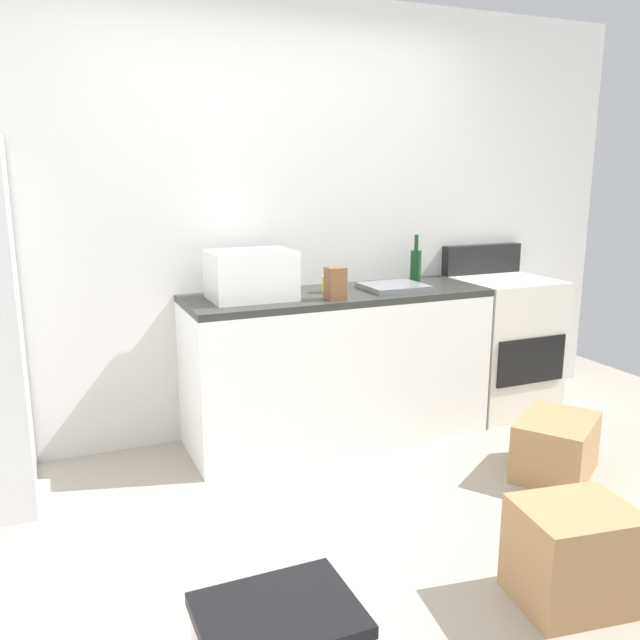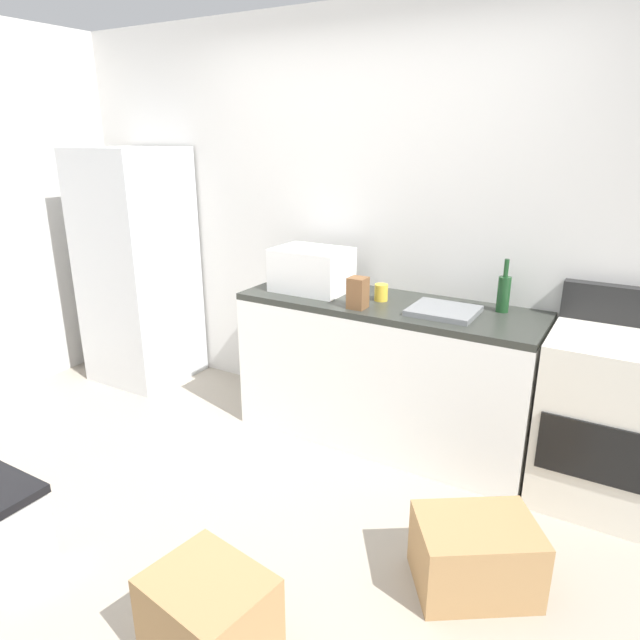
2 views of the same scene
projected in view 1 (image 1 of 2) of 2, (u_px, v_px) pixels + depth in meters
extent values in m
plane|color=#9E9384|center=(388.00, 544.00, 2.91)|extent=(6.00, 6.00, 0.00)
cube|color=silver|center=(269.00, 221.00, 4.00)|extent=(5.00, 0.10, 2.60)
cube|color=white|center=(337.00, 369.00, 4.00)|extent=(1.80, 0.60, 0.86)
cube|color=#2D302B|center=(337.00, 296.00, 3.90)|extent=(1.80, 0.60, 0.04)
cube|color=silver|center=(501.00, 345.00, 4.47)|extent=(0.60, 0.60, 0.90)
cube|color=black|center=(531.00, 361.00, 4.20)|extent=(0.52, 0.02, 0.30)
cube|color=black|center=(482.00, 259.00, 4.58)|extent=(0.60, 0.08, 0.20)
cube|color=white|center=(251.00, 275.00, 3.66)|extent=(0.46, 0.34, 0.27)
cube|color=slate|center=(394.00, 287.00, 3.99)|extent=(0.36, 0.32, 0.03)
cylinder|color=#193F1E|center=(416.00, 266.00, 4.26)|extent=(0.07, 0.07, 0.20)
cylinder|color=#193F1E|center=(416.00, 243.00, 4.22)|extent=(0.03, 0.03, 0.10)
cylinder|color=gold|center=(329.00, 284.00, 3.88)|extent=(0.08, 0.08, 0.10)
cube|color=brown|center=(335.00, 283.00, 3.66)|extent=(0.10, 0.10, 0.18)
cube|color=#A37A4C|center=(556.00, 447.00, 3.54)|extent=(0.61, 0.57, 0.32)
cube|color=#A37A4C|center=(573.00, 555.00, 2.49)|extent=(0.46, 0.40, 0.39)
cube|color=black|center=(278.00, 615.00, 1.90)|extent=(0.46, 0.36, 0.04)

